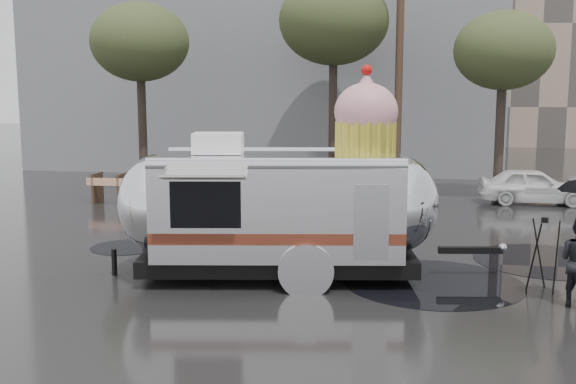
# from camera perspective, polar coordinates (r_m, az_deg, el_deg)

# --- Properties ---
(ground) EXTENTS (120.00, 120.00, 0.00)m
(ground) POSITION_cam_1_polar(r_m,az_deg,el_deg) (12.10, -3.18, -9.52)
(ground) COLOR black
(ground) RESTS_ON ground
(puddles) EXTENTS (12.28, 5.56, 0.01)m
(puddles) POSITION_cam_1_polar(r_m,az_deg,el_deg) (14.77, 13.04, -6.35)
(puddles) COLOR black
(puddles) RESTS_ON ground
(grey_building) EXTENTS (22.00, 12.00, 13.00)m
(grey_building) POSITION_cam_1_polar(r_m,az_deg,el_deg) (35.93, -1.25, 12.99)
(grey_building) COLOR slate
(grey_building) RESTS_ON ground
(utility_pole) EXTENTS (1.60, 0.28, 9.00)m
(utility_pole) POSITION_cam_1_polar(r_m,az_deg,el_deg) (25.24, 9.39, 10.45)
(utility_pole) COLOR #473323
(utility_pole) RESTS_ON ground
(tree_left) EXTENTS (3.64, 3.64, 6.95)m
(tree_left) POSITION_cam_1_polar(r_m,az_deg,el_deg) (26.08, -12.44, 12.21)
(tree_left) COLOR #382D26
(tree_left) RESTS_ON ground
(tree_mid) EXTENTS (4.20, 4.20, 8.03)m
(tree_mid) POSITION_cam_1_polar(r_m,az_deg,el_deg) (26.47, 3.89, 14.19)
(tree_mid) COLOR #382D26
(tree_mid) RESTS_ON ground
(tree_right) EXTENTS (3.36, 3.36, 6.42)m
(tree_right) POSITION_cam_1_polar(r_m,az_deg,el_deg) (24.52, 17.78, 11.24)
(tree_right) COLOR #382D26
(tree_right) RESTS_ON ground
(barricade_row) EXTENTS (4.30, 0.80, 1.00)m
(barricade_row) POSITION_cam_1_polar(r_m,az_deg,el_deg) (22.90, -11.45, 0.31)
(barricade_row) COLOR #473323
(barricade_row) RESTS_ON ground
(airstream_trailer) EXTENTS (8.01, 3.80, 4.35)m
(airstream_trailer) POSITION_cam_1_polar(r_m,az_deg,el_deg) (13.57, -0.41, -0.88)
(airstream_trailer) COLOR silver
(airstream_trailer) RESTS_ON ground
(tripod) EXTENTS (0.59, 0.54, 1.42)m
(tripod) POSITION_cam_1_polar(r_m,az_deg,el_deg) (13.56, 20.80, -4.47)
(tripod) COLOR black
(tripod) RESTS_ON ground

